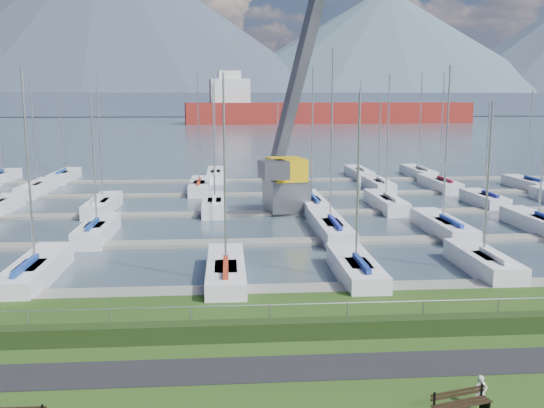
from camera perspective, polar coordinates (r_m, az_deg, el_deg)
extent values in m
cube|color=black|center=(21.12, 3.20, -15.13)|extent=(160.00, 2.00, 0.04)
cube|color=#3C4D58|center=(282.13, -3.87, 7.97)|extent=(800.00, 540.00, 0.20)
cube|color=#1F3112|center=(23.36, 2.36, -11.69)|extent=(80.00, 0.70, 0.70)
cylinder|color=#919499|center=(23.43, 2.26, -9.40)|extent=(80.00, 0.04, 0.04)
cube|color=#485369|center=(351.99, -3.99, 9.38)|extent=(900.00, 80.00, 12.00)
cone|color=#3A4555|center=(431.75, -15.26, 16.01)|extent=(340.00, 340.00, 115.00)
cone|color=#485A69|center=(447.66, 10.54, 14.02)|extent=(300.00, 300.00, 85.00)
cube|color=#65635F|center=(29.54, 0.89, -8.17)|extent=(90.00, 1.60, 0.25)
cube|color=slate|center=(39.14, -0.45, -3.64)|extent=(90.00, 1.60, 0.25)
cube|color=slate|center=(48.90, -1.25, -0.91)|extent=(90.00, 1.60, 0.25)
cube|color=gray|center=(58.74, -1.78, 0.91)|extent=(90.00, 1.60, 0.25)
cube|color=slate|center=(68.63, -2.16, 2.21)|extent=(90.00, 1.60, 0.25)
cube|color=black|center=(18.37, 15.03, -17.30)|extent=(0.06, 0.06, 0.40)
cube|color=black|center=(19.31, 19.39, -17.53)|extent=(0.16, 0.40, 0.45)
cube|color=black|center=(19.25, 19.12, -16.19)|extent=(0.06, 0.06, 0.40)
cube|color=black|center=(18.65, 17.73, -17.68)|extent=(1.76, 0.57, 0.04)
cube|color=black|center=(18.76, 17.44, -17.50)|extent=(1.76, 0.57, 0.04)
cube|color=black|center=(18.86, 17.16, -17.32)|extent=(1.76, 0.57, 0.04)
cube|color=black|center=(18.82, 17.09, -16.80)|extent=(1.75, 0.51, 0.08)
cube|color=black|center=(18.77, 17.11, -16.47)|extent=(1.75, 0.51, 0.08)
imported|color=silver|center=(19.61, 19.08, -16.07)|extent=(0.39, 0.26, 1.07)
cube|color=slate|center=(49.45, 1.35, 0.88)|extent=(3.78, 3.78, 2.60)
cube|color=gold|center=(49.16, 1.36, 3.30)|extent=(3.23, 3.86, 1.80)
cube|color=#4E5055|center=(53.62, 2.88, 13.47)|extent=(5.08, 10.79, 19.89)
cube|color=#505257|center=(47.05, 0.15, 3.25)|extent=(2.40, 2.56, 1.40)
cube|color=maroon|center=(234.40, 5.37, 8.27)|extent=(109.74, 27.01, 10.00)
cube|color=silver|center=(227.81, -4.04, 10.13)|extent=(15.12, 15.12, 12.00)
cube|color=silver|center=(227.95, -4.06, 11.89)|extent=(8.64, 8.64, 4.00)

